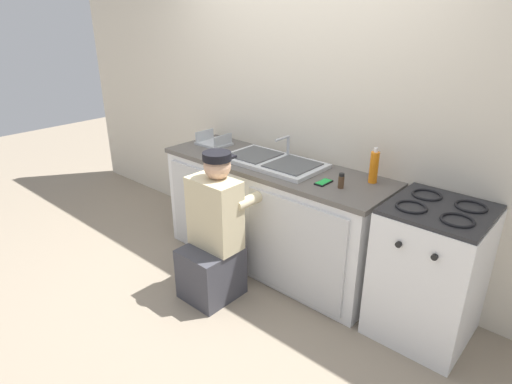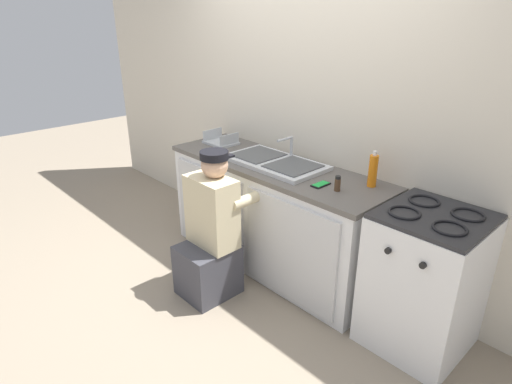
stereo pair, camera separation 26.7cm
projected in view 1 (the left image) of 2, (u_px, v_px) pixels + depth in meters
The scene contains 11 objects.
ground_plane at pixel (248, 276), 3.48m from camera, with size 12.00×12.00×0.00m, color gray.
back_wall at pixel (301, 110), 3.44m from camera, with size 6.00×0.10×2.50m, color beige.
counter_cabinet at pixel (271, 217), 3.51m from camera, with size 1.89×0.62×0.85m.
countertop at pixel (273, 166), 3.34m from camera, with size 1.93×0.62×0.04m, color #5B5651.
sink_double_basin at pixel (273, 161), 3.33m from camera, with size 0.80×0.44×0.19m.
stove_range at pixel (429, 272), 2.72m from camera, with size 0.59×0.62×0.92m.
plumber_person at pixel (214, 239), 3.10m from camera, with size 0.42×0.61×1.10m.
dish_rack_tray at pixel (214, 142), 3.80m from camera, with size 0.28×0.22×0.11m.
soap_bottle_orange at pixel (374, 167), 2.93m from camera, with size 0.06×0.06×0.25m.
cell_phone at pixel (324, 182), 2.96m from camera, with size 0.07×0.14×0.01m.
spice_bottle_pepper at pixel (341, 181), 2.86m from camera, with size 0.04×0.04×0.10m.
Camera 1 is at (1.99, -2.15, 1.98)m, focal length 30.00 mm.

